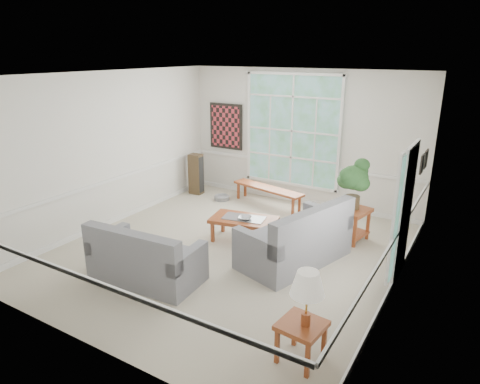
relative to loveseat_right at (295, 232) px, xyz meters
name	(u,v)px	position (x,y,z in m)	size (l,w,h in m)	color
floor	(229,251)	(-1.12, -0.25, -0.52)	(5.50, 6.00, 0.01)	#B1A791
ceiling	(228,74)	(-1.12, -0.25, 2.49)	(5.50, 6.00, 0.02)	white
wall_back	(301,138)	(-1.12, 2.75, 0.99)	(5.50, 0.02, 3.00)	silver
wall_front	(80,231)	(-1.12, -3.25, 0.99)	(5.50, 0.02, 3.00)	silver
wall_left	(110,150)	(-3.87, -0.25, 0.99)	(0.02, 6.00, 3.00)	silver
wall_right	(402,196)	(1.63, -0.25, 0.99)	(0.02, 6.00, 3.00)	silver
window_back	(292,131)	(-1.32, 2.71, 1.14)	(2.30, 0.08, 2.40)	white
entry_door	(404,213)	(1.59, 0.35, 0.54)	(0.08, 0.90, 2.10)	white
door_sidelight	(396,221)	(1.59, -0.28, 0.64)	(0.08, 0.26, 1.90)	white
wall_art	(226,126)	(-3.07, 2.70, 1.09)	(0.90, 0.06, 1.10)	maroon
wall_frame_near	(421,164)	(1.59, 1.50, 1.04)	(0.04, 0.26, 0.32)	black
wall_frame_far	(425,159)	(1.59, 1.90, 1.04)	(0.04, 0.26, 0.32)	black
loveseat_right	(295,232)	(0.00, 0.00, 0.00)	(0.98, 1.89, 1.02)	slate
loveseat_front	(146,252)	(-1.68, -1.70, -0.06)	(1.67, 0.87, 0.90)	slate
coffee_table	(244,229)	(-1.12, 0.26, -0.29)	(1.19, 0.65, 0.44)	brown
pewter_bowl	(245,218)	(-1.06, 0.20, -0.03)	(0.29, 0.29, 0.07)	gray
window_bench	(268,196)	(-1.62, 2.18, -0.30)	(1.80, 0.35, 0.42)	brown
end_table	(350,224)	(0.53, 1.31, -0.21)	(0.61, 0.61, 0.61)	brown
houseplant	(353,183)	(0.53, 1.33, 0.57)	(0.55, 0.55, 0.95)	#285526
side_table	(301,342)	(1.07, -2.20, -0.27)	(0.48, 0.48, 0.49)	brown
table_lamp	(307,299)	(1.11, -2.20, 0.30)	(0.38, 0.38, 0.65)	white
pet_bed	(222,197)	(-2.72, 1.96, -0.46)	(0.37, 0.37, 0.11)	slate
floor_speaker	(196,174)	(-3.52, 2.04, -0.02)	(0.31, 0.24, 0.99)	#43331E
cat	(315,215)	(0.09, 0.67, 0.10)	(0.37, 0.26, 0.17)	black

